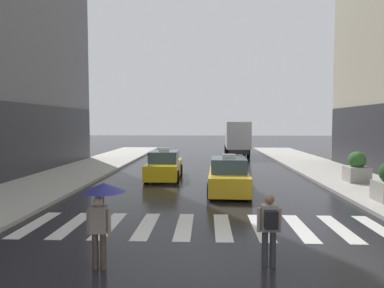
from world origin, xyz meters
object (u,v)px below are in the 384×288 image
taxi_lead (229,177)px  pedestrian_with_backpack (269,225)px  taxi_second (164,166)px  box_truck (237,137)px  pedestrian_with_umbrella (102,202)px  planter_mid_block (357,168)px

taxi_lead → pedestrian_with_backpack: taxi_lead is taller
taxi_second → box_truck: 15.02m
pedestrian_with_umbrella → planter_mid_block: pedestrian_with_umbrella is taller
taxi_second → pedestrian_with_backpack: 12.63m
taxi_second → pedestrian_with_umbrella: 12.30m
taxi_lead → taxi_second: same height
taxi_lead → taxi_second: 5.12m
taxi_lead → pedestrian_with_backpack: bearing=-87.5°
taxi_lead → pedestrian_with_umbrella: (-3.36, -8.55, 0.79)m
taxi_lead → pedestrian_with_backpack: 8.30m
taxi_second → pedestrian_with_backpack: size_ratio=2.76×
taxi_second → pedestrian_with_backpack: bearing=-72.1°
pedestrian_with_backpack → planter_mid_block: size_ratio=1.03×
box_truck → pedestrian_with_umbrella: box_truck is taller
taxi_lead → planter_mid_block: bearing=17.4°
taxi_second → taxi_lead: bearing=-46.7°
taxi_lead → planter_mid_block: taxi_lead is taller
box_truck → planter_mid_block: (4.90, -15.50, -0.98)m
pedestrian_with_umbrella → planter_mid_block: 14.84m
pedestrian_with_backpack → planter_mid_block: (6.53, 10.45, -0.10)m
taxi_second → pedestrian_with_umbrella: bearing=-89.3°
pedestrian_with_umbrella → pedestrian_with_backpack: 3.77m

